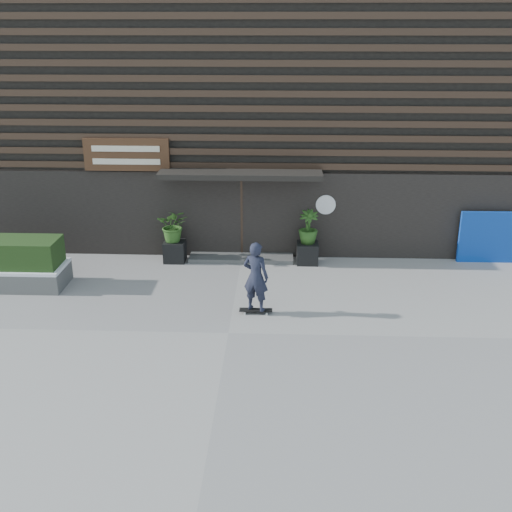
{
  "coord_description": "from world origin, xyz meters",
  "views": [
    {
      "loc": [
        1.11,
        -12.29,
        6.43
      ],
      "look_at": [
        0.53,
        1.96,
        1.1
      ],
      "focal_mm": 43.73,
      "sensor_mm": 36.0,
      "label": 1
    }
  ],
  "objects_px": {
    "planter_pot_left": "(175,251)",
    "skateboarder": "(256,277)",
    "blue_tarp": "(487,237)",
    "planter_pot_right": "(307,253)"
  },
  "relations": [
    {
      "from": "planter_pot_left",
      "to": "blue_tarp",
      "type": "xyz_separation_m",
      "value": [
        8.89,
        0.3,
        0.45
      ]
    },
    {
      "from": "planter_pot_left",
      "to": "skateboarder",
      "type": "relative_size",
      "value": 0.34
    },
    {
      "from": "planter_pot_left",
      "to": "planter_pot_right",
      "type": "bearing_deg",
      "value": 0.0
    },
    {
      "from": "planter_pot_right",
      "to": "blue_tarp",
      "type": "xyz_separation_m",
      "value": [
        5.09,
        0.3,
        0.45
      ]
    },
    {
      "from": "planter_pot_left",
      "to": "skateboarder",
      "type": "xyz_separation_m",
      "value": [
        2.47,
        -3.37,
        0.63
      ]
    },
    {
      "from": "blue_tarp",
      "to": "planter_pot_left",
      "type": "bearing_deg",
      "value": -178.47
    },
    {
      "from": "blue_tarp",
      "to": "skateboarder",
      "type": "bearing_deg",
      "value": -150.7
    },
    {
      "from": "planter_pot_right",
      "to": "blue_tarp",
      "type": "distance_m",
      "value": 5.12
    },
    {
      "from": "skateboarder",
      "to": "blue_tarp",
      "type": "bearing_deg",
      "value": 29.7
    },
    {
      "from": "blue_tarp",
      "to": "planter_pot_right",
      "type": "bearing_deg",
      "value": -177.03
    }
  ]
}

